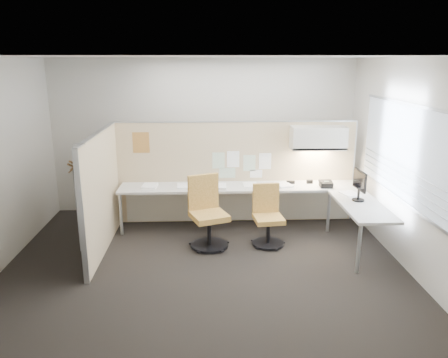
{
  "coord_description": "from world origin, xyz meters",
  "views": [
    {
      "loc": [
        0.04,
        -5.69,
        2.77
      ],
      "look_at": [
        0.31,
        0.8,
        0.98
      ],
      "focal_mm": 35.0,
      "sensor_mm": 36.0,
      "label": 1
    }
  ],
  "objects_px": {
    "monitor": "(359,184)",
    "phone": "(326,184)",
    "desk": "(261,196)",
    "chair_right": "(267,217)",
    "chair_left": "(207,214)"
  },
  "relations": [
    {
      "from": "chair_left",
      "to": "chair_right",
      "type": "xyz_separation_m",
      "value": [
        0.92,
        0.03,
        -0.07
      ]
    },
    {
      "from": "desk",
      "to": "chair_left",
      "type": "xyz_separation_m",
      "value": [
        -0.88,
        -0.59,
        -0.1
      ]
    },
    {
      "from": "desk",
      "to": "phone",
      "type": "relative_size",
      "value": 18.99
    },
    {
      "from": "monitor",
      "to": "desk",
      "type": "bearing_deg",
      "value": 59.39
    },
    {
      "from": "chair_left",
      "to": "phone",
      "type": "xyz_separation_m",
      "value": [
        1.96,
        0.61,
        0.28
      ]
    },
    {
      "from": "chair_right",
      "to": "desk",
      "type": "bearing_deg",
      "value": 88.07
    },
    {
      "from": "monitor",
      "to": "phone",
      "type": "height_order",
      "value": "monitor"
    },
    {
      "from": "desk",
      "to": "monitor",
      "type": "bearing_deg",
      "value": -27.64
    },
    {
      "from": "desk",
      "to": "monitor",
      "type": "height_order",
      "value": "monitor"
    },
    {
      "from": "monitor",
      "to": "phone",
      "type": "distance_m",
      "value": 0.82
    },
    {
      "from": "chair_right",
      "to": "phone",
      "type": "height_order",
      "value": "chair_right"
    },
    {
      "from": "chair_left",
      "to": "monitor",
      "type": "height_order",
      "value": "monitor"
    },
    {
      "from": "chair_right",
      "to": "monitor",
      "type": "height_order",
      "value": "monitor"
    },
    {
      "from": "chair_right",
      "to": "phone",
      "type": "xyz_separation_m",
      "value": [
        1.04,
        0.58,
        0.35
      ]
    },
    {
      "from": "desk",
      "to": "chair_left",
      "type": "distance_m",
      "value": 1.07
    }
  ]
}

